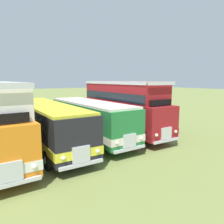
{
  "coord_description": "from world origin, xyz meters",
  "views": [
    {
      "loc": [
        -4.16,
        -14.67,
        4.65
      ],
      "look_at": [
        5.16,
        -0.26,
        2.07
      ],
      "focal_mm": 34.62,
      "sensor_mm": 36.0,
      "label": 1
    }
  ],
  "objects": [
    {
      "name": "bus_fifth_in_row",
      "position": [
        6.56,
        0.2,
        2.36
      ],
      "size": [
        2.7,
        10.02,
        4.52
      ],
      "color": "maroon",
      "rests_on": "ground"
    },
    {
      "name": "bus_third_in_row",
      "position": [
        0.0,
        0.18,
        1.76
      ],
      "size": [
        2.64,
        11.45,
        2.99
      ],
      "color": "black",
      "rests_on": "ground"
    },
    {
      "name": "ground_plane",
      "position": [
        0.0,
        0.0,
        0.0
      ],
      "size": [
        200.0,
        200.0,
        0.0
      ],
      "primitive_type": "plane",
      "color": "olive"
    },
    {
      "name": "bus_fourth_in_row",
      "position": [
        3.28,
        -0.08,
        1.75
      ],
      "size": [
        2.73,
        9.76,
        2.99
      ],
      "color": "#237538",
      "rests_on": "ground"
    },
    {
      "name": "rope_fence_line",
      "position": [
        -0.0,
        10.79,
        0.66
      ],
      "size": [
        19.2,
        0.08,
        1.05
      ],
      "color": "#8C704C",
      "rests_on": "ground"
    }
  ]
}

